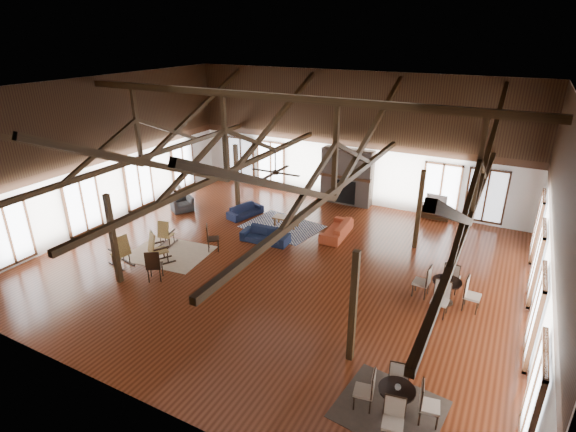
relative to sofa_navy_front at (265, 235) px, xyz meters
The scene contains 31 objects.
floor 1.81m from the sofa_navy_front, 45.23° to the right, with size 16.00×16.00×0.00m, color maroon.
ceiling 6.00m from the sofa_navy_front, 45.23° to the right, with size 16.00×14.00×0.02m, color black.
wall_back 6.47m from the sofa_navy_front, 77.57° to the left, with size 16.00×0.02×6.00m, color white.
wall_front 8.80m from the sofa_navy_front, 81.32° to the right, with size 16.00×0.02×6.00m, color white.
wall_left 7.38m from the sofa_navy_front, 169.30° to the right, with size 0.02×14.00×6.00m, color white.
wall_right 9.74m from the sofa_navy_front, ahead, with size 0.02×14.00×6.00m, color white.
roof_truss 4.16m from the sofa_navy_front, 45.23° to the right, with size 15.60×14.07×3.14m.
post_grid 2.19m from the sofa_navy_front, 45.23° to the right, with size 8.16×7.16×3.05m.
fireplace 5.63m from the sofa_navy_front, 76.84° to the left, with size 2.50×0.69×2.60m.
ceiling_fan 4.50m from the sofa_navy_front, 52.21° to the right, with size 1.60×1.60×0.75m.
sofa_navy_front is the anchor object (origin of this frame).
sofa_navy_left 2.76m from the sofa_navy_front, 138.90° to the left, with size 0.65×1.66×0.49m, color #131935.
sofa_orange 2.87m from the sofa_navy_front, 38.32° to the left, with size 0.79×2.03×0.59m, color #A33C1F.
coffee_table 1.68m from the sofa_navy_front, 88.98° to the left, with size 1.10×0.60×0.41m.
vase 1.69m from the sofa_navy_front, 84.86° to the left, with size 0.17×0.17×0.18m, color #B2B2B2.
armchair 5.12m from the sofa_navy_front, 168.18° to the left, with size 0.96×0.84×0.62m, color #303033.
side_table_lamp 5.78m from the sofa_navy_front, 164.25° to the left, with size 0.41×0.41×1.06m.
rocking_chair_a 3.79m from the sofa_navy_front, 147.43° to the right, with size 0.58×0.87×1.03m.
rocking_chair_b 4.13m from the sofa_navy_front, 127.52° to the right, with size 0.90×1.06×1.21m.
rocking_chair_c 5.25m from the sofa_navy_front, 131.21° to the right, with size 0.97×0.63×1.16m.
side_chair_a 2.15m from the sofa_navy_front, 132.23° to the right, with size 0.61×0.61×1.04m.
side_chair_b 4.56m from the sofa_navy_front, 112.36° to the right, with size 0.65×0.65×1.11m.
cafe_table_near 9.01m from the sofa_navy_front, 41.63° to the right, with size 1.86×1.86×0.95m.
cafe_table_far 7.01m from the sofa_navy_front, ahead, with size 2.00×2.00×1.04m.
cup_near 9.04m from the sofa_navy_front, 41.61° to the right, with size 0.13×0.13×0.10m, color #B2B2B2.
cup_far 6.92m from the sofa_navy_front, ahead, with size 0.13×0.13×0.11m, color #B2B2B2.
tv_console 7.67m from the sofa_navy_front, 45.59° to the left, with size 1.21×0.45×0.60m, color black.
television 7.70m from the sofa_navy_front, 45.49° to the left, with size 0.87×0.11×0.50m, color #B2B2B2.
rug_tan 3.65m from the sofa_navy_front, 136.78° to the right, with size 2.84×2.23×0.01m, color tan.
rug_navy 1.59m from the sofa_navy_front, 93.29° to the left, with size 3.03×2.27×0.01m, color #191F46.
rug_dark 8.88m from the sofa_navy_front, 41.82° to the right, with size 2.18×1.98×0.01m, color black.
Camera 1 is at (6.81, -12.24, 7.73)m, focal length 28.00 mm.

